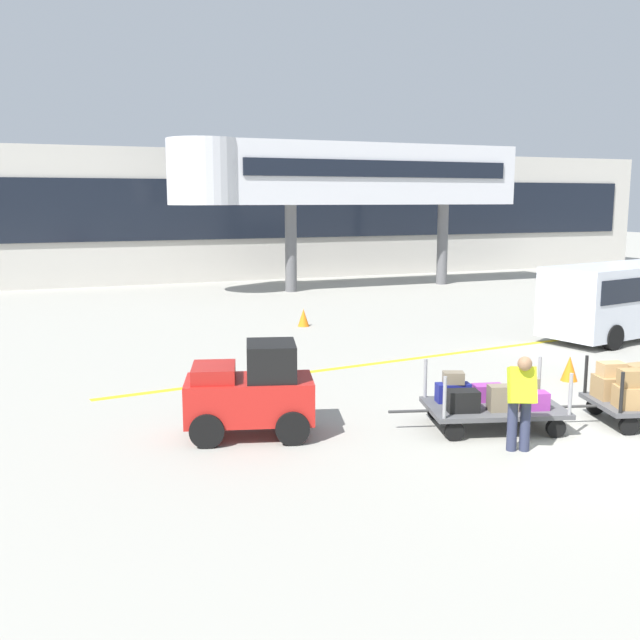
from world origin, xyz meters
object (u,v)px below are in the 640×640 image
Objects in this scene: shuttle_van at (619,296)px; safety_cone_far at (569,368)px; safety_cone_near at (303,318)px; baggage_cart_lead at (492,401)px; baggage_tug at (251,392)px; baggage_handler at (521,399)px.

shuttle_van is 5.78m from safety_cone_far.
shuttle_van is at bearing -34.57° from safety_cone_near.
baggage_cart_lead is 10.74m from safety_cone_near.
baggage_tug is 7.57m from safety_cone_far.
safety_cone_far is (3.83, 3.33, -0.59)m from baggage_handler.
baggage_handler is 5.11m from safety_cone_far.
baggage_tug is 4.33m from baggage_handler.
baggage_handler is (-0.31, -1.19, 0.39)m from baggage_cart_lead.
safety_cone_far is (7.49, 1.00, -0.48)m from baggage_tug.
baggage_tug reaches higher than safety_cone_near.
shuttle_van is 9.23m from safety_cone_near.
baggage_cart_lead is 4.12m from safety_cone_far.
safety_cone_near is at bearing 85.90° from baggage_handler.
baggage_cart_lead is 5.61× the size of safety_cone_near.
baggage_handler is at bearing -32.49° from baggage_tug.
safety_cone_near is at bearing 64.84° from baggage_tug.
safety_cone_near is 9.09m from safety_cone_far.
safety_cone_far is (3.52, 2.14, -0.20)m from baggage_cart_lead.
baggage_tug is 0.46× the size of shuttle_van.
baggage_cart_lead is 5.61× the size of safety_cone_far.
baggage_handler is 0.31× the size of shuttle_van.
shuttle_van reaches higher than safety_cone_far.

